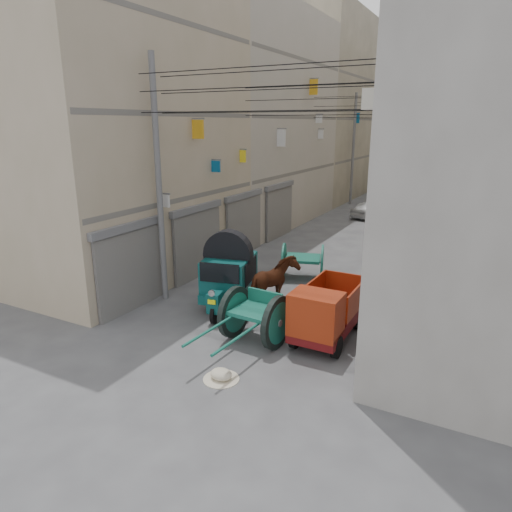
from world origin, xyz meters
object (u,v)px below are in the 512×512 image
Objects in this scene: feed_sack at (221,374)px; distant_car_green at (390,191)px; tonga_cart at (255,316)px; distant_car_white at (369,209)px; second_cart at (303,260)px; auto_rickshaw at (229,273)px; distant_car_grey at (434,201)px; mini_truck at (325,316)px; horse at (273,284)px.

feed_sack is 30.16m from distant_car_green.
tonga_cart reaches higher than distant_car_white.
second_cart reaches higher than feed_sack.
distant_car_white is (-0.84, 13.28, -0.20)m from second_cart.
distant_car_white is at bearing 75.86° from auto_rickshaw.
distant_car_grey is (1.59, 23.69, -0.16)m from tonga_cart.
distant_car_green is (-0.57, 8.97, 0.00)m from distant_car_white.
tonga_cart is 1.75× the size of second_cart.
mini_truck is 0.95× the size of distant_car_white.
distant_car_white is at bearing 98.55° from distant_car_green.
second_cart is 3.54× the size of feed_sack.
distant_car_green is (-1.69, 25.47, -0.30)m from horse.
mini_truck is 1.56× the size of second_cart.
auto_rickshaw reaches higher than mini_truck.
tonga_cart is at bearing 116.13° from horse.
horse is at bearing 9.32° from auto_rickshaw.
tonga_cart is 1.12× the size of mini_truck.
distant_car_grey is 5.77m from distant_car_green.
distant_car_white is (-1.12, 16.50, -0.30)m from horse.
auto_rickshaw is at bearing 102.37° from distant_car_white.
horse is at bearing 100.61° from feed_sack.
second_cart is at bearing 98.24° from feed_sack.
auto_rickshaw is at bearing 95.62° from distant_car_green.
distant_car_green reaches higher than distant_car_white.
tonga_cart is 1.07× the size of distant_car_white.
second_cart is (-0.91, 5.68, -0.03)m from tonga_cart.
mini_truck is 1.52× the size of horse.
distant_car_green is (-2.33, 27.93, -0.23)m from tonga_cart.
tonga_cart reaches higher than distant_car_green.
feed_sack is at bearing 99.73° from distant_car_green.
distant_car_green is at bearing -74.73° from horse.
auto_rickshaw is 0.86× the size of tonga_cart.
second_cart is 0.52× the size of distant_car_grey.
auto_rickshaw is 5.34× the size of feed_sack.
auto_rickshaw is at bearing -124.03° from second_cart.
distant_car_grey is (3.35, 4.73, 0.08)m from distant_car_white.
tonga_cart reaches higher than distant_car_grey.
auto_rickshaw is 26.05m from distant_car_green.
auto_rickshaw is 22.10m from distant_car_grey.
mini_truck is at bearing 30.36° from tonga_cart.
distant_car_green is (-0.33, 26.04, -0.62)m from auto_rickshaw.
distant_car_white reaches higher than feed_sack.
distant_car_green is at bearing 75.62° from second_cart.
horse is (-0.86, 4.58, 0.70)m from feed_sack.
feed_sack is (2.21, -4.01, -1.03)m from auto_rickshaw.
tonga_cart is at bearing -153.50° from mini_truck.
mini_truck is at bearing 114.03° from distant_car_white.
feed_sack is at bearing -116.76° from mini_truck.
distant_car_green is (-3.92, 4.24, -0.08)m from distant_car_grey.
distant_car_grey is at bearing -84.52° from horse.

